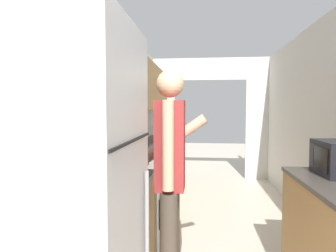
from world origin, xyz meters
The scene contains 6 objects.
wall_left centered at (-1.13, 2.59, 1.49)m, with size 0.38×7.94×2.50m.
wall_far_with_doorway centered at (0.00, 5.57, 1.42)m, with size 2.76×0.06×2.50m.
counter_left centered at (-0.88, 3.29, 0.46)m, with size 0.62×4.38×0.92m.
refrigerator centered at (-0.82, 0.56, 0.92)m, with size 0.74×0.72×1.83m.
range_oven centered at (-0.87, 2.26, 0.47)m, with size 0.66×0.76×1.06m.
person centered at (-0.40, 1.44, 0.94)m, with size 0.55×0.37×1.73m.
Camera 1 is at (-0.17, -0.71, 1.46)m, focal length 32.00 mm.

